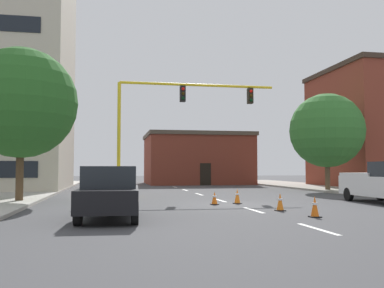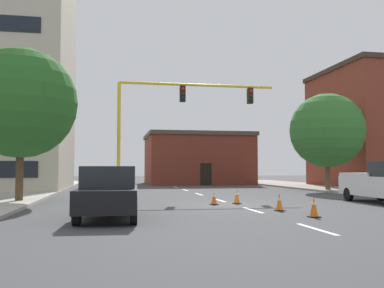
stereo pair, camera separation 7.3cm
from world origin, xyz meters
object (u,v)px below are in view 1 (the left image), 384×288
object	(u,v)px
traffic_cone_roadside_b	(280,202)
traffic_cone_roadside_c	(315,207)
tree_left_near	(21,103)
traffic_cone_roadside_a	(214,198)
sedan_black_near_left	(110,192)
tree_right_mid	(327,131)
traffic_cone_roadside_d	(237,196)
traffic_signal_gantry	(143,157)

from	to	relation	value
traffic_cone_roadside_b	traffic_cone_roadside_c	distance (m)	2.36
tree_left_near	traffic_cone_roadside_a	bearing A→B (deg)	-15.25
sedan_black_near_left	traffic_cone_roadside_c	xyz separation A→B (m)	(6.90, -0.74, -0.53)
tree_left_near	sedan_black_near_left	size ratio (longest dim) A/B	1.64
tree_right_mid	traffic_cone_roadside_d	distance (m)	14.10
traffic_cone_roadside_a	traffic_cone_roadside_d	xyz separation A→B (m)	(1.19, 0.32, 0.06)
traffic_signal_gantry	tree_right_mid	bearing A→B (deg)	15.12
sedan_black_near_left	traffic_cone_roadside_d	distance (m)	7.94
traffic_signal_gantry	tree_left_near	distance (m)	7.56
traffic_signal_gantry	sedan_black_near_left	xyz separation A→B (m)	(-1.84, -11.02, -1.43)
tree_left_near	traffic_cone_roadside_d	size ratio (longest dim) A/B	10.50
sedan_black_near_left	traffic_cone_roadside_d	bearing A→B (deg)	41.66
tree_right_mid	traffic_cone_roadside_c	bearing A→B (deg)	-119.16
sedan_black_near_left	traffic_signal_gantry	bearing A→B (deg)	80.53
traffic_cone_roadside_d	traffic_signal_gantry	bearing A→B (deg)	125.32
sedan_black_near_left	traffic_cone_roadside_a	bearing A→B (deg)	46.28
tree_right_mid	traffic_cone_roadside_d	world-z (taller)	tree_right_mid
tree_left_near	traffic_cone_roadside_a	size ratio (longest dim) A/B	12.54
tree_right_mid	traffic_cone_roadside_b	world-z (taller)	tree_right_mid
traffic_signal_gantry	traffic_cone_roadside_c	bearing A→B (deg)	-66.72
tree_left_near	traffic_cone_roadside_c	xyz separation A→B (m)	(11.21, -8.16, -4.49)
sedan_black_near_left	traffic_cone_roadside_d	world-z (taller)	sedan_black_near_left
traffic_cone_roadside_b	traffic_cone_roadside_c	size ratio (longest dim) A/B	0.98
tree_right_mid	traffic_cone_roadside_a	distance (m)	15.15
traffic_cone_roadside_b	traffic_cone_roadside_d	xyz separation A→B (m)	(-0.67, 3.67, 0.00)
tree_left_near	traffic_cone_roadside_c	world-z (taller)	tree_left_near
sedan_black_near_left	traffic_cone_roadside_b	bearing A→B (deg)	13.64
tree_left_near	traffic_cone_roadside_a	xyz separation A→B (m)	(9.04, -2.46, -4.55)
tree_left_near	traffic_cone_roadside_d	xyz separation A→B (m)	(10.23, -2.15, -4.49)
tree_right_mid	traffic_cone_roadside_d	bearing A→B (deg)	-135.46
traffic_cone_roadside_a	traffic_cone_roadside_b	xyz separation A→B (m)	(1.86, -3.35, 0.06)
traffic_signal_gantry	traffic_cone_roadside_c	xyz separation A→B (m)	(5.06, -11.77, -1.96)
traffic_signal_gantry	traffic_cone_roadside_b	distance (m)	10.74
tree_left_near	traffic_cone_roadside_d	world-z (taller)	tree_left_near
traffic_cone_roadside_a	traffic_cone_roadside_d	bearing A→B (deg)	15.00
traffic_cone_roadside_a	tree_left_near	bearing A→B (deg)	164.75
traffic_cone_roadside_c	traffic_cone_roadside_a	bearing A→B (deg)	110.86
traffic_signal_gantry	traffic_cone_roadside_a	distance (m)	7.03
traffic_cone_roadside_d	traffic_cone_roadside_c	bearing A→B (deg)	-80.72
traffic_signal_gantry	traffic_cone_roadside_c	distance (m)	12.96
traffic_cone_roadside_a	traffic_cone_roadside_b	size ratio (longest dim) A/B	0.84
traffic_signal_gantry	sedan_black_near_left	size ratio (longest dim) A/B	2.26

